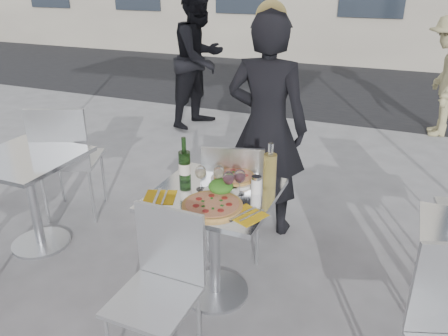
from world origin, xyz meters
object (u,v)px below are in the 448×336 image
at_px(woman_diner, 267,127).
at_px(napkin_right, 246,215).
at_px(side_table_left, 29,182).
at_px(side_chair_lfar, 66,154).
at_px(pedestrian_b, 445,76).
at_px(pizza_near, 212,205).
at_px(salad_plate, 221,188).
at_px(napkin_left, 160,197).
at_px(chair_far, 234,192).
at_px(wineglass_red_a, 229,179).
at_px(wine_bottle, 185,165).
at_px(wineglass_red_b, 240,177).
at_px(pizza_far, 234,177).
at_px(carafe, 270,170).
at_px(wineglass_white_a, 201,173).
at_px(sugar_shaker, 256,185).
at_px(main_table, 215,223).
at_px(wineglass_white_b, 219,173).
at_px(pedestrian_a, 200,58).
at_px(chair_near, 161,278).

relative_size(woman_diner, napkin_right, 7.32).
distance_m(side_table_left, side_chair_lfar, 0.45).
bearing_deg(side_table_left, pedestrian_b, 54.52).
height_order(pedestrian_b, pizza_near, pedestrian_b).
xyz_separation_m(salad_plate, napkin_left, (-0.31, -0.19, -0.03)).
distance_m(chair_far, wineglass_red_a, 0.56).
relative_size(wine_bottle, napkin_right, 1.24).
bearing_deg(wineglass_red_b, pizza_far, 120.62).
xyz_separation_m(chair_far, carafe, (0.33, -0.24, 0.32)).
height_order(salad_plate, napkin_right, salad_plate).
relative_size(wineglass_white_a, wineglass_red_b, 1.00).
height_order(salad_plate, sugar_shaker, sugar_shaker).
bearing_deg(chair_far, carafe, 126.02).
distance_m(main_table, pizza_far, 0.32).
distance_m(salad_plate, wineglass_white_a, 0.15).
relative_size(salad_plate, napkin_right, 0.92).
xyz_separation_m(pizza_near, carafe, (0.22, 0.35, 0.11)).
relative_size(side_table_left, woman_diner, 0.43).
bearing_deg(napkin_right, side_chair_lfar, -174.66).
bearing_deg(chair_far, woman_diner, -114.54).
distance_m(side_table_left, pizza_near, 1.59).
bearing_deg(side_table_left, sugar_shaker, 3.20).
bearing_deg(wineglass_white_a, napkin_right, -27.52).
height_order(wineglass_white_b, wineglass_red_a, same).
bearing_deg(sugar_shaker, wineglass_white_b, -168.10).
bearing_deg(pedestrian_a, side_table_left, -163.40).
height_order(pedestrian_b, wineglass_red_b, pedestrian_b).
xyz_separation_m(woman_diner, wineglass_white_a, (-0.11, -0.94, -0.01)).
relative_size(chair_near, pedestrian_b, 0.57).
bearing_deg(chair_far, pedestrian_a, -77.57).
xyz_separation_m(salad_plate, wineglass_white_a, (-0.13, -0.00, 0.07)).
distance_m(side_table_left, wineglass_white_b, 1.54).
bearing_deg(wine_bottle, pedestrian_b, 67.73).
height_order(main_table, pizza_near, pizza_near).
height_order(chair_far, wineglass_red_b, chair_far).
bearing_deg(pizza_far, pedestrian_b, 70.53).
bearing_deg(sugar_shaker, side_table_left, -176.80).
bearing_deg(wineglass_red_b, woman_diner, 97.76).
relative_size(side_table_left, wine_bottle, 2.54).
bearing_deg(napkin_right, pizza_far, 144.17).
xyz_separation_m(pizza_near, wineglass_red_b, (0.08, 0.21, 0.10)).
bearing_deg(wine_bottle, pizza_far, 27.61).
bearing_deg(woman_diner, side_chair_lfar, 17.44).
bearing_deg(wineglass_white_a, napkin_left, -133.65).
height_order(chair_near, wineglass_white_a, wineglass_white_a).
bearing_deg(wineglass_white_b, napkin_right, -41.42).
bearing_deg(napkin_left, salad_plate, 11.22).
distance_m(pedestrian_a, wineglass_white_a, 3.59).
bearing_deg(woman_diner, wineglass_white_a, 82.59).
xyz_separation_m(side_chair_lfar, wine_bottle, (1.30, -0.37, 0.26)).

